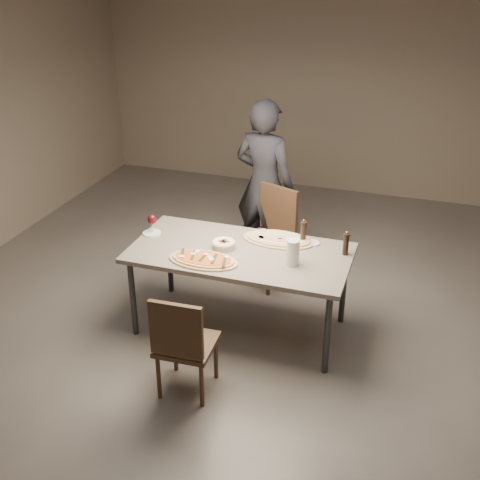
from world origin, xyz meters
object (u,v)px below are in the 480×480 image
(chair_near, at_px, (182,341))
(pepper_mill_left, at_px, (303,232))
(bread_basket, at_px, (224,244))
(dining_table, at_px, (240,257))
(diner, at_px, (264,184))
(chair_far, at_px, (271,230))
(carafe, at_px, (293,252))
(zucchini_pizza, at_px, (203,259))
(ham_pizza, at_px, (278,239))

(chair_near, bearing_deg, pepper_mill_left, 63.21)
(bread_basket, distance_m, chair_near, 1.01)
(dining_table, xyz_separation_m, pepper_mill_left, (0.45, 0.31, 0.16))
(diner, bearing_deg, chair_far, 129.63)
(pepper_mill_left, relative_size, chair_near, 0.25)
(pepper_mill_left, xyz_separation_m, chair_far, (-0.44, 0.60, -0.32))
(bread_basket, height_order, carafe, carafe)
(pepper_mill_left, bearing_deg, carafe, -88.71)
(chair_near, relative_size, chair_far, 0.91)
(dining_table, bearing_deg, chair_far, 89.02)
(carafe, distance_m, chair_near, 1.11)
(zucchini_pizza, bearing_deg, carafe, 23.93)
(diner, bearing_deg, ham_pizza, 124.61)
(pepper_mill_left, height_order, chair_near, pepper_mill_left)
(ham_pizza, height_order, carafe, carafe)
(carafe, xyz_separation_m, diner, (-0.62, 1.33, 0.00))
(carafe, bearing_deg, bread_basket, 171.08)
(chair_far, bearing_deg, carafe, 135.82)
(chair_near, bearing_deg, dining_table, 80.49)
(carafe, height_order, chair_near, carafe)
(bread_basket, xyz_separation_m, chair_near, (0.03, -0.96, -0.31))
(carafe, height_order, chair_far, carafe)
(bread_basket, distance_m, diner, 1.24)
(carafe, bearing_deg, ham_pizza, 120.42)
(zucchini_pizza, height_order, pepper_mill_left, pepper_mill_left)
(carafe, bearing_deg, chair_near, -123.86)
(dining_table, height_order, chair_near, chair_near)
(dining_table, xyz_separation_m, chair_near, (-0.12, -0.95, -0.21))
(dining_table, xyz_separation_m, chair_far, (0.02, 0.91, -0.17))
(carafe, bearing_deg, dining_table, 169.06)
(ham_pizza, bearing_deg, dining_table, -107.22)
(dining_table, distance_m, diner, 1.26)
(ham_pizza, bearing_deg, carafe, -35.44)
(dining_table, height_order, pepper_mill_left, pepper_mill_left)
(ham_pizza, height_order, chair_near, chair_near)
(bread_basket, xyz_separation_m, carafe, (0.61, -0.10, 0.07))
(dining_table, relative_size, pepper_mill_left, 8.48)
(zucchini_pizza, bearing_deg, dining_table, 59.60)
(chair_near, bearing_deg, diner, 88.51)
(ham_pizza, relative_size, bread_basket, 3.24)
(pepper_mill_left, distance_m, carafe, 0.40)
(carafe, bearing_deg, zucchini_pizza, -166.05)
(carafe, relative_size, diner, 0.12)
(zucchini_pizza, distance_m, chair_far, 1.22)
(bread_basket, relative_size, diner, 0.11)
(zucchini_pizza, xyz_separation_m, pepper_mill_left, (0.67, 0.57, 0.08))
(bread_basket, xyz_separation_m, pepper_mill_left, (0.60, 0.31, 0.06))
(pepper_mill_left, bearing_deg, ham_pizza, -170.52)
(zucchini_pizza, distance_m, chair_near, 0.76)
(ham_pizza, height_order, pepper_mill_left, pepper_mill_left)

